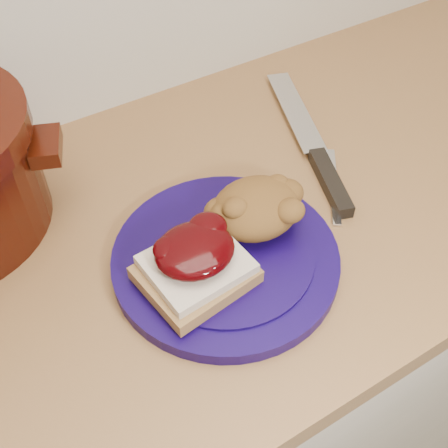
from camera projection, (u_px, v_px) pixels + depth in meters
base_cabinet at (212, 381)px, 1.11m from camera, size 4.00×0.60×0.86m
plate at (226, 259)px, 0.70m from camera, size 0.29×0.29×0.02m
sandwich at (195, 263)px, 0.64m from camera, size 0.13×0.12×0.06m
stuffing_mound at (256, 208)px, 0.70m from camera, size 0.12×0.10×0.06m
chef_knife at (320, 161)px, 0.82m from camera, size 0.14×0.33×0.02m
butter_knife at (334, 185)px, 0.80m from camera, size 0.10×0.13×0.00m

